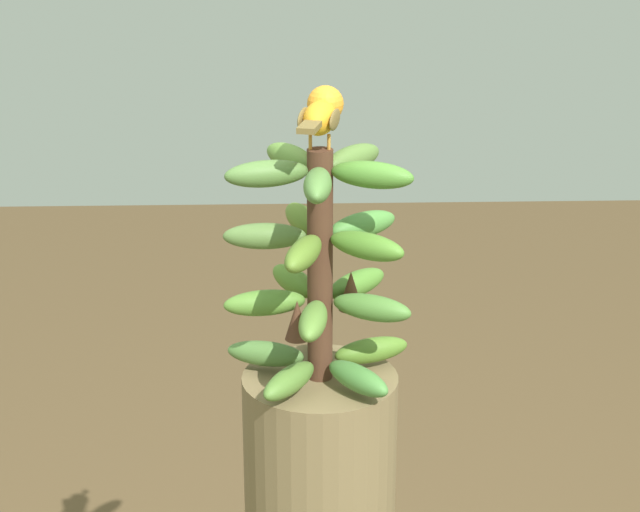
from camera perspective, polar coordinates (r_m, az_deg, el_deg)
name	(u,v)px	position (r m, az deg, el deg)	size (l,w,h in m)	color
banana_bunch	(320,269)	(1.62, 0.01, -0.66)	(0.29, 0.29, 0.35)	#4C2D1E
perched_bird	(322,112)	(1.57, 0.09, 7.31)	(0.18, 0.07, 0.08)	#C68933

